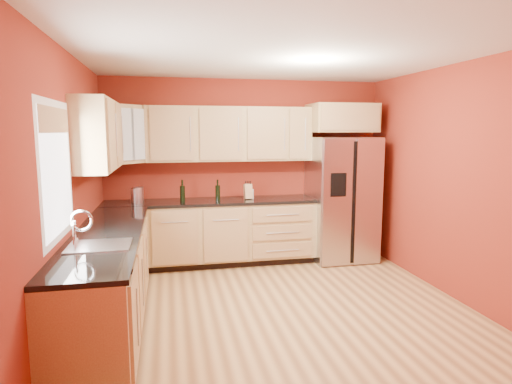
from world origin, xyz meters
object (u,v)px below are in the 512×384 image
(wine_bottle_a, at_px, (218,190))
(knife_block, at_px, (248,191))
(soap_dispenser, at_px, (252,193))
(refrigerator, at_px, (341,199))
(canister_left, at_px, (139,195))

(wine_bottle_a, xyz_separation_m, knife_block, (0.43, 0.05, -0.04))
(knife_block, height_order, soap_dispenser, knife_block)
(refrigerator, height_order, knife_block, refrigerator)
(canister_left, bearing_deg, knife_block, 1.08)
(refrigerator, xyz_separation_m, wine_bottle_a, (-1.80, 0.03, 0.17))
(wine_bottle_a, distance_m, knife_block, 0.44)
(wine_bottle_a, relative_size, knife_block, 1.37)
(soap_dispenser, bearing_deg, refrigerator, -3.74)
(canister_left, relative_size, knife_block, 1.00)
(knife_block, xyz_separation_m, soap_dispenser, (0.05, 0.01, -0.02))
(refrigerator, height_order, soap_dispenser, refrigerator)
(refrigerator, relative_size, knife_block, 8.47)
(wine_bottle_a, height_order, soap_dispenser, wine_bottle_a)
(soap_dispenser, bearing_deg, canister_left, -178.71)
(refrigerator, bearing_deg, wine_bottle_a, 179.07)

